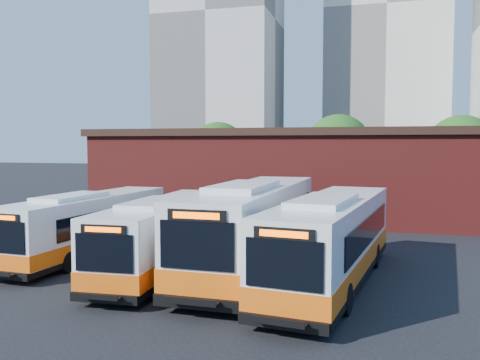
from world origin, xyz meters
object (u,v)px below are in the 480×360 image
(bus_east, at_px, (332,243))
(transit_worker, at_px, (310,278))
(bus_mideast, at_px, (254,229))
(bus_west, at_px, (89,227))
(bus_midwest, at_px, (166,237))

(bus_east, bearing_deg, transit_worker, -90.64)
(bus_mideast, bearing_deg, bus_east, -22.40)
(bus_west, distance_m, bus_east, 11.75)
(bus_west, relative_size, bus_east, 0.88)
(bus_west, bearing_deg, bus_midwest, -15.12)
(bus_west, distance_m, transit_worker, 12.20)
(bus_west, xyz_separation_m, transit_worker, (11.17, -4.90, -0.44))
(bus_west, relative_size, bus_midwest, 0.99)
(bus_mideast, relative_size, transit_worker, 7.31)
(bus_midwest, xyz_separation_m, transit_worker, (6.55, -3.35, -0.46))
(bus_midwest, height_order, bus_mideast, bus_mideast)
(bus_west, relative_size, transit_worker, 5.97)
(transit_worker, bearing_deg, bus_midwest, 63.99)
(bus_west, bearing_deg, transit_worker, -20.29)
(bus_mideast, xyz_separation_m, bus_east, (3.43, -1.53, -0.15))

